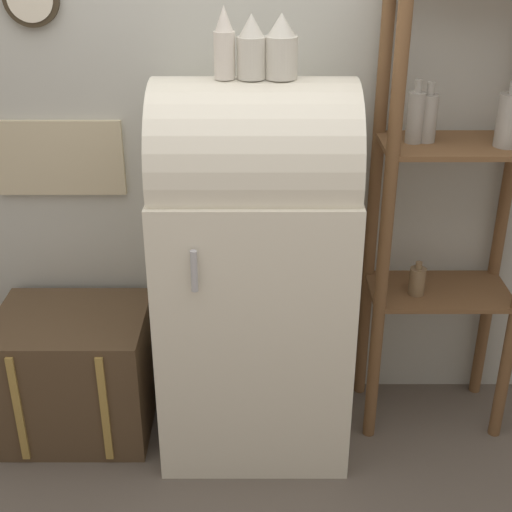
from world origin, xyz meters
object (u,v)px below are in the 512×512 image
Objects in this scene: suitcase_trunk at (77,372)px; vase_center at (253,49)px; vase_left at (226,45)px; vase_right at (283,48)px; refrigerator at (256,268)px.

vase_center is (0.75, -0.03, 1.34)m from suitcase_trunk.
suitcase_trunk is 1.51m from vase_left.
vase_right is (0.85, -0.03, 1.34)m from suitcase_trunk.
vase_right reaches higher than vase_center.
refrigerator is 6.29× the size of vase_left.
refrigerator is 7.04× the size of vase_right.
refrigerator is at bearing 179.04° from vase_right.
suitcase_trunk is 2.89× the size of vase_center.
refrigerator is 7.11× the size of vase_center.
vase_right is at bearing -1.86° from suitcase_trunk.
vase_center reaches higher than refrigerator.
vase_left is 1.12× the size of vase_right.
vase_left is (-0.10, -0.01, 0.84)m from refrigerator.
vase_left reaches higher than suitcase_trunk.
suitcase_trunk is (-0.76, 0.03, -0.51)m from refrigerator.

